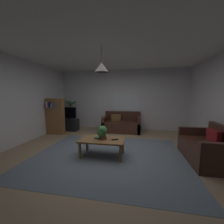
{
  "coord_description": "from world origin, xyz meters",
  "views": [
    {
      "loc": [
        0.7,
        -3.47,
        1.5
      ],
      "look_at": [
        0.0,
        0.3,
        1.05
      ],
      "focal_mm": 22.13,
      "sensor_mm": 36.0,
      "label": 1
    }
  ],
  "objects_px": {
    "couch_under_window": "(122,125)",
    "potted_plant_on_table": "(102,132)",
    "potted_palm_corner": "(71,114)",
    "couch_right_side": "(209,149)",
    "tv": "(67,113)",
    "pendant_lamp": "(102,67)",
    "bookshelf_corner": "(55,116)",
    "book_on_table_0": "(97,138)",
    "remote_on_table_0": "(115,139)",
    "coffee_table": "(102,142)",
    "tv_stand": "(68,125)"
  },
  "relations": [
    {
      "from": "remote_on_table_0",
      "to": "potted_palm_corner",
      "type": "distance_m",
      "value": 3.8
    },
    {
      "from": "remote_on_table_0",
      "to": "potted_plant_on_table",
      "type": "bearing_deg",
      "value": 57.91
    },
    {
      "from": "book_on_table_0",
      "to": "potted_palm_corner",
      "type": "relative_size",
      "value": 0.08
    },
    {
      "from": "tv_stand",
      "to": "pendant_lamp",
      "type": "relative_size",
      "value": 1.48
    },
    {
      "from": "coffee_table",
      "to": "tv",
      "type": "relative_size",
      "value": 1.32
    },
    {
      "from": "couch_right_side",
      "to": "potted_plant_on_table",
      "type": "relative_size",
      "value": 4.26
    },
    {
      "from": "couch_right_side",
      "to": "book_on_table_0",
      "type": "bearing_deg",
      "value": -86.95
    },
    {
      "from": "bookshelf_corner",
      "to": "couch_right_side",
      "type": "bearing_deg",
      "value": -16.75
    },
    {
      "from": "couch_under_window",
      "to": "pendant_lamp",
      "type": "distance_m",
      "value": 3.14
    },
    {
      "from": "potted_palm_corner",
      "to": "couch_right_side",
      "type": "bearing_deg",
      "value": -28.8
    },
    {
      "from": "book_on_table_0",
      "to": "tv",
      "type": "bearing_deg",
      "value": 132.27
    },
    {
      "from": "tv_stand",
      "to": "potted_palm_corner",
      "type": "relative_size",
      "value": 0.64
    },
    {
      "from": "book_on_table_0",
      "to": "coffee_table",
      "type": "bearing_deg",
      "value": -16.09
    },
    {
      "from": "couch_under_window",
      "to": "coffee_table",
      "type": "distance_m",
      "value": 2.51
    },
    {
      "from": "potted_palm_corner",
      "to": "bookshelf_corner",
      "type": "height_order",
      "value": "potted_palm_corner"
    },
    {
      "from": "potted_plant_on_table",
      "to": "tv",
      "type": "distance_m",
      "value": 3.1
    },
    {
      "from": "tv",
      "to": "pendant_lamp",
      "type": "relative_size",
      "value": 1.37
    },
    {
      "from": "coffee_table",
      "to": "remote_on_table_0",
      "type": "height_order",
      "value": "remote_on_table_0"
    },
    {
      "from": "tv",
      "to": "potted_plant_on_table",
      "type": "bearing_deg",
      "value": -46.16
    },
    {
      "from": "pendant_lamp",
      "to": "couch_right_side",
      "type": "bearing_deg",
      "value": 4.24
    },
    {
      "from": "remote_on_table_0",
      "to": "tv_stand",
      "type": "relative_size",
      "value": 0.18
    },
    {
      "from": "book_on_table_0",
      "to": "potted_plant_on_table",
      "type": "bearing_deg",
      "value": -15.0
    },
    {
      "from": "couch_under_window",
      "to": "book_on_table_0",
      "type": "height_order",
      "value": "couch_under_window"
    },
    {
      "from": "remote_on_table_0",
      "to": "bookshelf_corner",
      "type": "height_order",
      "value": "bookshelf_corner"
    },
    {
      "from": "remote_on_table_0",
      "to": "bookshelf_corner",
      "type": "bearing_deg",
      "value": 27.66
    },
    {
      "from": "coffee_table",
      "to": "pendant_lamp",
      "type": "relative_size",
      "value": 1.81
    },
    {
      "from": "couch_right_side",
      "to": "remote_on_table_0",
      "type": "xyz_separation_m",
      "value": [
        -2.17,
        -0.19,
        0.17
      ]
    },
    {
      "from": "potted_plant_on_table",
      "to": "tv",
      "type": "xyz_separation_m",
      "value": [
        -2.14,
        2.23,
        0.16
      ]
    },
    {
      "from": "couch_right_side",
      "to": "potted_palm_corner",
      "type": "relative_size",
      "value": 1.01
    },
    {
      "from": "potted_plant_on_table",
      "to": "tv",
      "type": "bearing_deg",
      "value": 133.84
    },
    {
      "from": "pendant_lamp",
      "to": "potted_plant_on_table",
      "type": "bearing_deg",
      "value": 112.75
    },
    {
      "from": "remote_on_table_0",
      "to": "tv",
      "type": "distance_m",
      "value": 3.34
    },
    {
      "from": "tv",
      "to": "bookshelf_corner",
      "type": "relative_size",
      "value": 0.59
    },
    {
      "from": "remote_on_table_0",
      "to": "bookshelf_corner",
      "type": "xyz_separation_m",
      "value": [
        -2.65,
        1.64,
        0.28
      ]
    },
    {
      "from": "remote_on_table_0",
      "to": "tv",
      "type": "height_order",
      "value": "tv"
    },
    {
      "from": "couch_under_window",
      "to": "potted_plant_on_table",
      "type": "relative_size",
      "value": 4.63
    },
    {
      "from": "remote_on_table_0",
      "to": "potted_plant_on_table",
      "type": "relative_size",
      "value": 0.48
    },
    {
      "from": "couch_right_side",
      "to": "tv_stand",
      "type": "bearing_deg",
      "value": -114.12
    },
    {
      "from": "bookshelf_corner",
      "to": "pendant_lamp",
      "type": "distance_m",
      "value": 3.19
    },
    {
      "from": "bookshelf_corner",
      "to": "pendant_lamp",
      "type": "height_order",
      "value": "pendant_lamp"
    },
    {
      "from": "couch_right_side",
      "to": "book_on_table_0",
      "type": "xyz_separation_m",
      "value": [
        -2.64,
        -0.14,
        0.17
      ]
    },
    {
      "from": "pendant_lamp",
      "to": "book_on_table_0",
      "type": "bearing_deg",
      "value": 163.91
    },
    {
      "from": "book_on_table_0",
      "to": "remote_on_table_0",
      "type": "bearing_deg",
      "value": -5.92
    },
    {
      "from": "remote_on_table_0",
      "to": "bookshelf_corner",
      "type": "relative_size",
      "value": 0.11
    },
    {
      "from": "coffee_table",
      "to": "potted_plant_on_table",
      "type": "distance_m",
      "value": 0.24
    },
    {
      "from": "tv",
      "to": "pendant_lamp",
      "type": "bearing_deg",
      "value": -46.19
    },
    {
      "from": "tv",
      "to": "couch_under_window",
      "type": "bearing_deg",
      "value": 6.54
    },
    {
      "from": "couch_under_window",
      "to": "book_on_table_0",
      "type": "relative_size",
      "value": 13.63
    },
    {
      "from": "remote_on_table_0",
      "to": "book_on_table_0",
      "type": "bearing_deg",
      "value": 53.48
    },
    {
      "from": "remote_on_table_0",
      "to": "tv",
      "type": "relative_size",
      "value": 0.19
    }
  ]
}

